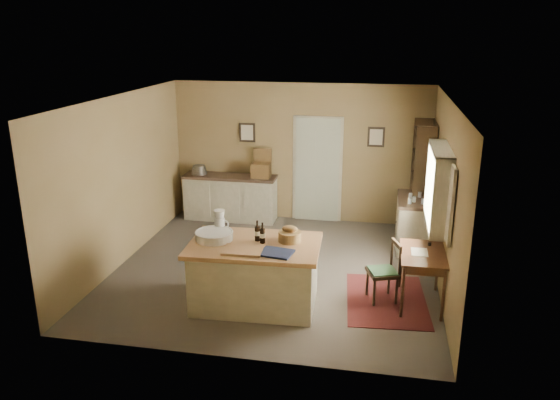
# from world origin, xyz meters

# --- Properties ---
(ground) EXTENTS (5.00, 5.00, 0.00)m
(ground) POSITION_xyz_m (0.00, 0.00, 0.00)
(ground) COLOR brown
(ground) RESTS_ON ground
(wall_back) EXTENTS (5.00, 0.10, 2.70)m
(wall_back) POSITION_xyz_m (0.00, 2.50, 1.35)
(wall_back) COLOR olive
(wall_back) RESTS_ON ground
(wall_front) EXTENTS (5.00, 0.10, 2.70)m
(wall_front) POSITION_xyz_m (0.00, -2.50, 1.35)
(wall_front) COLOR olive
(wall_front) RESTS_ON ground
(wall_left) EXTENTS (0.10, 5.00, 2.70)m
(wall_left) POSITION_xyz_m (-2.50, 0.00, 1.35)
(wall_left) COLOR olive
(wall_left) RESTS_ON ground
(wall_right) EXTENTS (0.10, 5.00, 2.70)m
(wall_right) POSITION_xyz_m (2.50, 0.00, 1.35)
(wall_right) COLOR olive
(wall_right) RESTS_ON ground
(ceiling) EXTENTS (5.00, 5.00, 0.00)m
(ceiling) POSITION_xyz_m (0.00, 0.00, 2.70)
(ceiling) COLOR silver
(ceiling) RESTS_ON wall_back
(door) EXTENTS (0.97, 0.06, 2.11)m
(door) POSITION_xyz_m (0.35, 2.47, 1.05)
(door) COLOR #B5BAA0
(door) RESTS_ON ground
(framed_prints) EXTENTS (2.82, 0.02, 0.38)m
(framed_prints) POSITION_xyz_m (0.20, 2.48, 1.72)
(framed_prints) COLOR black
(framed_prints) RESTS_ON ground
(window) EXTENTS (0.25, 1.99, 1.12)m
(window) POSITION_xyz_m (2.42, -0.20, 1.55)
(window) COLOR beige
(window) RESTS_ON ground
(work_island) EXTENTS (1.81, 1.22, 1.20)m
(work_island) POSITION_xyz_m (-0.06, -1.18, 0.48)
(work_island) COLOR beige
(work_island) RESTS_ON ground
(sideboard) EXTENTS (1.85, 0.53, 1.18)m
(sideboard) POSITION_xyz_m (-1.34, 2.20, 0.48)
(sideboard) COLOR beige
(sideboard) RESTS_ON ground
(rug) EXTENTS (1.22, 1.68, 0.01)m
(rug) POSITION_xyz_m (1.75, -0.73, 0.00)
(rug) COLOR #531917
(rug) RESTS_ON ground
(writing_desk) EXTENTS (0.60, 0.98, 0.82)m
(writing_desk) POSITION_xyz_m (2.20, -0.73, 0.67)
(writing_desk) COLOR #3C2214
(writing_desk) RESTS_ON ground
(desk_chair) EXTENTS (0.50, 0.50, 0.85)m
(desk_chair) POSITION_xyz_m (1.67, -0.74, 0.43)
(desk_chair) COLOR black
(desk_chair) RESTS_ON ground
(right_cabinet) EXTENTS (0.61, 1.10, 0.99)m
(right_cabinet) POSITION_xyz_m (2.20, 1.34, 0.46)
(right_cabinet) COLOR beige
(right_cabinet) RESTS_ON ground
(shelving_unit) EXTENTS (0.36, 0.95, 2.11)m
(shelving_unit) POSITION_xyz_m (2.35, 1.98, 1.05)
(shelving_unit) COLOR black
(shelving_unit) RESTS_ON ground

